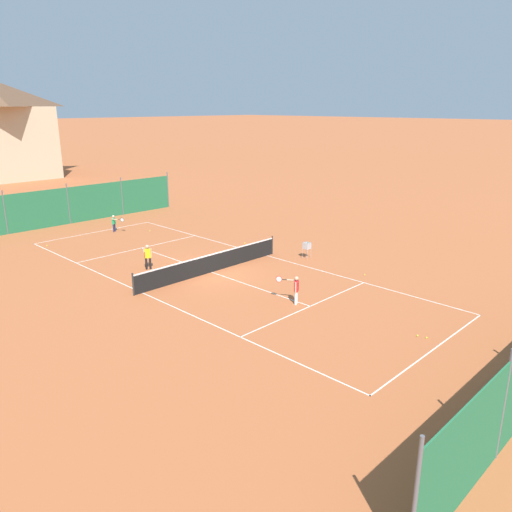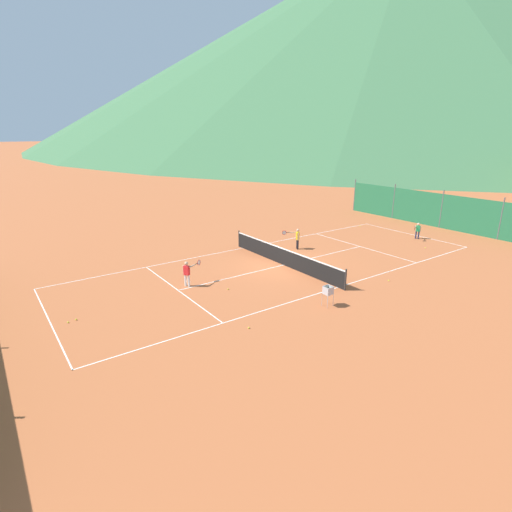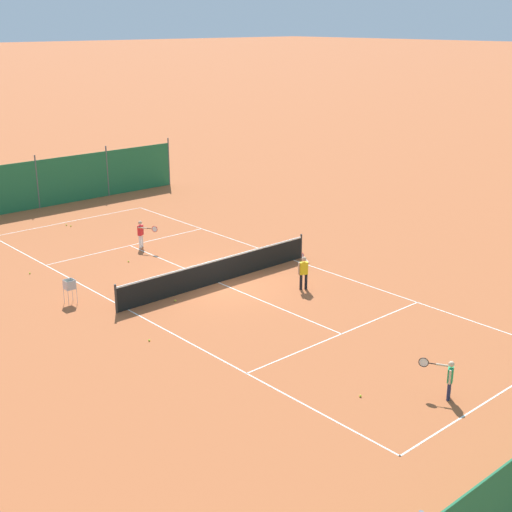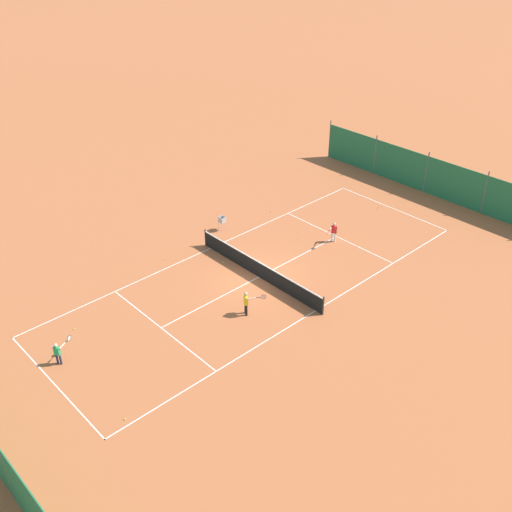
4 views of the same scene
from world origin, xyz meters
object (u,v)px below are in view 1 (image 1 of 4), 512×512
(player_near_baseline, at_px, (148,255))
(ball_hopper, at_px, (307,247))
(tennis_ball_alley_left, at_px, (239,260))
(tennis_ball_service_box, at_px, (245,243))
(player_far_service, at_px, (114,222))
(tennis_ball_near_corner, at_px, (295,287))
(tennis_ball_far_corner, at_px, (418,336))
(player_far_baseline, at_px, (295,288))
(tennis_net, at_px, (211,263))
(tennis_ball_by_net_left, at_px, (365,275))
(tennis_ball_mid_court, at_px, (47,246))
(tennis_ball_alley_right, at_px, (150,231))
(tennis_ball_by_net_right, at_px, (426,338))

(player_near_baseline, bearing_deg, ball_hopper, -32.29)
(tennis_ball_alley_left, bearing_deg, tennis_ball_service_box, 40.46)
(player_far_service, xyz_separation_m, tennis_ball_service_box, (4.00, -8.37, -0.63))
(player_far_service, relative_size, tennis_ball_near_corner, 17.03)
(ball_hopper, bearing_deg, tennis_ball_far_corner, -117.78)
(player_far_service, distance_m, player_far_baseline, 16.87)
(tennis_net, height_order, player_near_baseline, player_near_baseline)
(tennis_ball_near_corner, relative_size, tennis_ball_by_net_left, 1.00)
(tennis_ball_mid_court, height_order, ball_hopper, ball_hopper)
(player_far_service, xyz_separation_m, tennis_ball_alley_right, (1.68, -1.59, -0.63))
(tennis_ball_far_corner, xyz_separation_m, tennis_ball_service_box, (4.49, 13.71, 0.00))
(tennis_ball_service_box, bearing_deg, tennis_ball_far_corner, -108.13)
(player_near_baseline, bearing_deg, player_far_baseline, -78.34)
(tennis_ball_alley_right, distance_m, ball_hopper, 11.71)
(player_far_service, relative_size, tennis_ball_mid_court, 17.03)
(tennis_ball_far_corner, relative_size, tennis_ball_service_box, 1.00)
(tennis_ball_by_net_left, bearing_deg, player_far_service, 103.51)
(player_near_baseline, bearing_deg, tennis_ball_service_box, 0.10)
(player_far_baseline, xyz_separation_m, tennis_ball_by_net_right, (0.82, -5.57, -0.69))
(tennis_ball_by_net_right, height_order, tennis_ball_far_corner, same)
(tennis_ball_mid_court, relative_size, tennis_ball_by_net_left, 1.00)
(tennis_ball_service_box, bearing_deg, tennis_ball_by_net_left, -89.57)
(player_far_service, height_order, player_near_baseline, player_near_baseline)
(tennis_ball_by_net_left, distance_m, ball_hopper, 3.97)
(tennis_net, distance_m, tennis_ball_far_corner, 11.04)
(player_near_baseline, xyz_separation_m, tennis_ball_alley_right, (4.66, 6.80, -0.73))
(player_near_baseline, distance_m, player_far_baseline, 8.62)
(player_far_baseline, xyz_separation_m, ball_hopper, (5.54, 3.84, -0.07))
(player_far_service, xyz_separation_m, tennis_ball_by_net_right, (-0.42, -22.39, -0.63))
(player_far_baseline, bearing_deg, tennis_ball_by_net_right, -81.58)
(tennis_ball_by_net_left, bearing_deg, tennis_net, 130.93)
(tennis_ball_by_net_right, bearing_deg, tennis_ball_by_net_left, 50.85)
(tennis_ball_far_corner, distance_m, tennis_ball_by_net_left, 6.90)
(tennis_ball_alley_right, distance_m, tennis_ball_near_corner, 13.99)
(tennis_ball_service_box, xyz_separation_m, tennis_ball_near_corner, (-3.69, -7.14, 0.00))
(player_far_service, bearing_deg, player_near_baseline, -109.56)
(tennis_ball_mid_court, xyz_separation_m, tennis_ball_service_box, (8.76, -8.10, 0.00))
(tennis_ball_mid_court, relative_size, tennis_ball_near_corner, 1.00)
(tennis_ball_near_corner, bearing_deg, player_far_service, 91.13)
(player_far_service, bearing_deg, tennis_net, -95.14)
(player_far_baseline, relative_size, tennis_ball_far_corner, 18.88)
(tennis_ball_far_corner, height_order, tennis_ball_mid_court, same)
(tennis_ball_alley_right, xyz_separation_m, tennis_ball_near_corner, (-1.38, -13.92, 0.00))
(tennis_ball_service_box, distance_m, ball_hopper, 4.66)
(tennis_ball_far_corner, height_order, tennis_ball_by_net_left, same)
(tennis_ball_alley_right, relative_size, tennis_ball_near_corner, 1.00)
(tennis_ball_mid_court, bearing_deg, player_far_service, 3.29)
(tennis_net, distance_m, tennis_ball_alley_right, 9.86)
(tennis_ball_by_net_right, xyz_separation_m, tennis_ball_far_corner, (-0.08, 0.31, 0.00))
(tennis_ball_alley_right, bearing_deg, player_far_service, 136.63)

